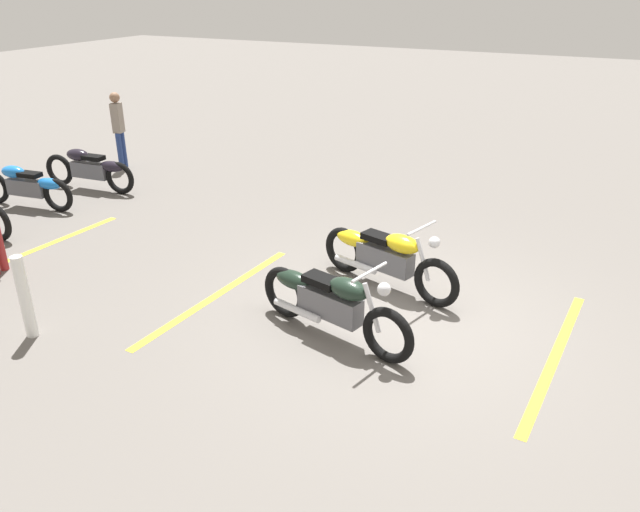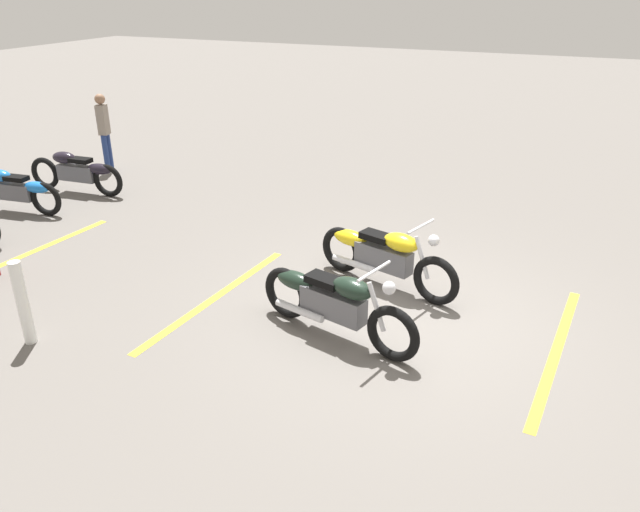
{
  "view_description": "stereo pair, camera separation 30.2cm",
  "coord_description": "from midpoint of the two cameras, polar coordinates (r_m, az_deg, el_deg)",
  "views": [
    {
      "loc": [
        -2.05,
        6.5,
        3.95
      ],
      "look_at": [
        1.12,
        0.0,
        0.65
      ],
      "focal_mm": 34.69,
      "sensor_mm": 36.0,
      "label": 1
    },
    {
      "loc": [
        -1.77,
        6.63,
        3.95
      ],
      "look_at": [
        1.12,
        0.0,
        0.65
      ],
      "focal_mm": 34.69,
      "sensor_mm": 36.0,
      "label": 2
    }
  ],
  "objects": [
    {
      "name": "motorcycle_row_far_left",
      "position": [
        13.15,
        -19.78,
        7.6
      ],
      "size": [
        2.15,
        0.35,
        0.81
      ],
      "rotation": [
        0.0,
        0.0,
        0.08
      ],
      "color": "black",
      "rests_on": "ground"
    },
    {
      "name": "parking_stripe_mid",
      "position": [
        8.46,
        -8.48,
        -3.58
      ],
      "size": [
        0.36,
        3.2,
        0.01
      ],
      "primitive_type": "cube",
      "rotation": [
        0.0,
        0.0,
        1.5
      ],
      "color": "yellow",
      "rests_on": "ground"
    },
    {
      "name": "bystander_secondary",
      "position": [
        14.41,
        -17.52,
        11.32
      ],
      "size": [
        0.24,
        0.28,
        1.66
      ],
      "rotation": [
        0.0,
        0.0,
        0.28
      ],
      "color": "navy",
      "rests_on": "ground"
    },
    {
      "name": "ground_plane",
      "position": [
        7.89,
        8.49,
        -5.79
      ],
      "size": [
        60.0,
        60.0,
        0.0
      ],
      "primitive_type": "plane",
      "color": "#66605B"
    },
    {
      "name": "motorcycle_dark_foreground",
      "position": [
        7.25,
        2.06,
        -4.22
      ],
      "size": [
        2.19,
        0.77,
        1.04
      ],
      "rotation": [
        0.0,
        0.0,
        2.89
      ],
      "color": "black",
      "rests_on": "ground"
    },
    {
      "name": "bollard_post",
      "position": [
        7.94,
        -24.61,
        -3.48
      ],
      "size": [
        0.14,
        0.14,
        1.04
      ],
      "primitive_type": "cylinder",
      "color": "white",
      "rests_on": "ground"
    },
    {
      "name": "parking_stripe_far",
      "position": [
        10.66,
        -23.99,
        0.56
      ],
      "size": [
        0.36,
        3.2,
        0.01
      ],
      "primitive_type": "cube",
      "rotation": [
        0.0,
        0.0,
        1.5
      ],
      "color": "yellow",
      "rests_on": "ground"
    },
    {
      "name": "motorcycle_row_left",
      "position": [
        12.53,
        -24.76,
        5.9
      ],
      "size": [
        2.06,
        0.4,
        0.78
      ],
      "rotation": [
        0.0,
        0.0,
        0.12
      ],
      "color": "black",
      "rests_on": "ground"
    },
    {
      "name": "motorcycle_bright_foreground",
      "position": [
        8.47,
        6.98,
        0.01
      ],
      "size": [
        2.17,
        0.81,
        1.04
      ],
      "rotation": [
        0.0,
        0.0,
        2.86
      ],
      "color": "black",
      "rests_on": "ground"
    },
    {
      "name": "parking_stripe_near",
      "position": [
        7.63,
        21.94,
        -8.61
      ],
      "size": [
        0.36,
        3.2,
        0.01
      ],
      "primitive_type": "cube",
      "rotation": [
        0.0,
        0.0,
        1.5
      ],
      "color": "yellow",
      "rests_on": "ground"
    }
  ]
}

